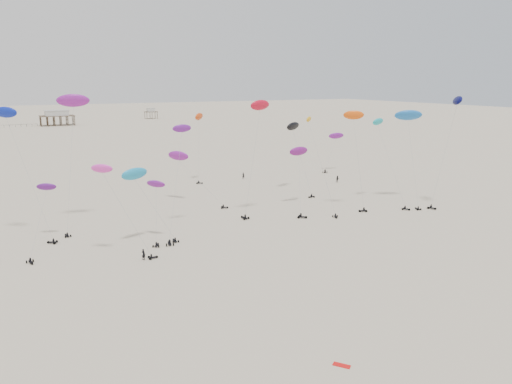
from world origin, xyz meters
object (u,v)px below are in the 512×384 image
pavilion_small (151,114)px  spectator_0 (144,260)px  rig_4 (299,162)px  rig_0 (384,139)px  pavilion_main (57,119)px  rig_9 (356,134)px

pavilion_small → spectator_0: pavilion_small is taller
rig_4 → rig_0: bearing=123.3°
pavilion_small → spectator_0: (-85.03, -300.76, -3.49)m
pavilion_main → rig_4: 253.02m
pavilion_main → rig_0: bearing=-79.5°
rig_9 → rig_0: bearing=-65.4°
pavilion_small → rig_9: size_ratio=0.41×
rig_0 → spectator_0: 65.78m
pavilion_small → rig_9: 290.77m
rig_4 → spectator_0: 46.85m
pavilion_main → pavilion_small: bearing=23.2°
spectator_0 → rig_0: bearing=-112.1°
pavilion_main → spectator_0: 271.21m
pavilion_small → rig_4: (-43.53, -281.56, 6.72)m
pavilion_main → rig_4: size_ratio=1.22×
rig_4 → pavilion_small: bearing=-143.8°
pavilion_small → spectator_0: bearing=-105.8°
pavilion_small → pavilion_main: bearing=-156.8°
pavilion_main → rig_4: bearing=-84.0°
rig_0 → rig_9: bearing=-8.7°
pavilion_small → rig_0: (-22.69, -285.88, 11.31)m
rig_9 → spectator_0: (-51.75, -12.21, -16.84)m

